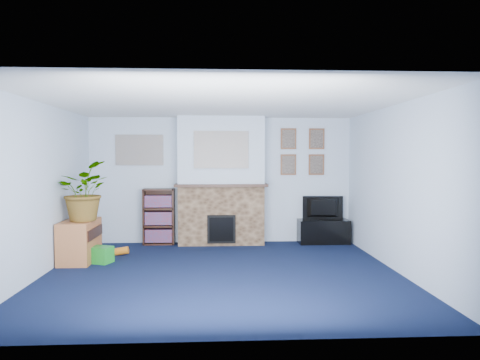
{
  "coord_description": "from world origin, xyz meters",
  "views": [
    {
      "loc": [
        -0.06,
        -5.98,
        1.64
      ],
      "look_at": [
        0.29,
        0.79,
        1.28
      ],
      "focal_mm": 32.0,
      "sensor_mm": 36.0,
      "label": 1
    }
  ],
  "objects": [
    {
      "name": "toy_tube",
      "position": [
        -1.7,
        1.2,
        0.07
      ],
      "size": [
        0.28,
        0.12,
        0.16
      ],
      "primitive_type": "cylinder",
      "rotation": [
        0.0,
        1.43,
        0.0
      ],
      "color": "orange",
      "rests_on": "ground"
    },
    {
      "name": "portrait_tr",
      "position": [
        1.85,
        2.23,
        2.0
      ],
      "size": [
        0.3,
        0.03,
        0.4
      ],
      "primitive_type": "cube",
      "color": "brown",
      "rests_on": "wall_back"
    },
    {
      "name": "television",
      "position": [
        1.95,
        2.05,
        0.67
      ],
      "size": [
        0.78,
        0.16,
        0.44
      ],
      "primitive_type": "imported",
      "rotation": [
        0.0,
        0.0,
        3.06
      ],
      "color": "black",
      "rests_on": "tv_stand"
    },
    {
      "name": "wall_front",
      "position": [
        0.0,
        -2.25,
        1.2
      ],
      "size": [
        5.0,
        0.04,
        2.4
      ],
      "primitive_type": "cube",
      "color": "silver",
      "rests_on": "ground"
    },
    {
      "name": "green_crate",
      "position": [
        -1.88,
        0.69,
        0.14
      ],
      "size": [
        0.39,
        0.35,
        0.25
      ],
      "primitive_type": "cube",
      "rotation": [
        0.0,
        0.0,
        -0.37
      ],
      "color": "#198C26",
      "rests_on": "ground"
    },
    {
      "name": "mantel_clock",
      "position": [
        0.01,
        2.0,
        1.22
      ],
      "size": [
        0.09,
        0.06,
        0.13
      ],
      "primitive_type": "cube",
      "color": "gold",
      "rests_on": "chimney_breast"
    },
    {
      "name": "mantel_candle",
      "position": [
        0.27,
        2.0,
        1.23
      ],
      "size": [
        0.04,
        0.04,
        0.14
      ],
      "primitive_type": "cylinder",
      "color": "#B2BFC6",
      "rests_on": "chimney_breast"
    },
    {
      "name": "portrait_bl",
      "position": [
        1.3,
        2.23,
        1.5
      ],
      "size": [
        0.3,
        0.03,
        0.4
      ],
      "primitive_type": "cube",
      "color": "brown",
      "rests_on": "wall_back"
    },
    {
      "name": "wall_right",
      "position": [
        2.5,
        0.0,
        1.2
      ],
      "size": [
        0.04,
        4.5,
        2.4
      ],
      "primitive_type": "cube",
      "color": "silver",
      "rests_on": "ground"
    },
    {
      "name": "potted_plant",
      "position": [
        -2.19,
        0.76,
        1.12
      ],
      "size": [
        1.03,
        1.08,
        0.93
      ],
      "primitive_type": "imported",
      "rotation": [
        0.0,
        0.0,
        2.05
      ],
      "color": "#26661E",
      "rests_on": "sideboard"
    },
    {
      "name": "floor",
      "position": [
        0.0,
        0.0,
        0.0
      ],
      "size": [
        5.0,
        4.5,
        0.01
      ],
      "primitive_type": "cube",
      "color": "black",
      "rests_on": "ground"
    },
    {
      "name": "tv_stand",
      "position": [
        1.95,
        2.03,
        0.23
      ],
      "size": [
        0.95,
        0.4,
        0.45
      ],
      "primitive_type": "cube",
      "color": "black",
      "rests_on": "ground"
    },
    {
      "name": "toy_ball",
      "position": [
        -1.82,
        0.86,
        0.09
      ],
      "size": [
        0.19,
        0.19,
        0.19
      ],
      "primitive_type": "sphere",
      "color": "orange",
      "rests_on": "ground"
    },
    {
      "name": "wall_left",
      "position": [
        -2.5,
        0.0,
        1.2
      ],
      "size": [
        0.04,
        4.5,
        2.4
      ],
      "primitive_type": "cube",
      "color": "silver",
      "rests_on": "ground"
    },
    {
      "name": "portrait_tl",
      "position": [
        1.3,
        2.23,
        2.0
      ],
      "size": [
        0.3,
        0.03,
        0.4
      ],
      "primitive_type": "cube",
      "color": "brown",
      "rests_on": "wall_back"
    },
    {
      "name": "portrait_br",
      "position": [
        1.85,
        2.23,
        1.5
      ],
      "size": [
        0.3,
        0.03,
        0.4
      ],
      "primitive_type": "cube",
      "color": "brown",
      "rests_on": "wall_back"
    },
    {
      "name": "mantel_teddy",
      "position": [
        -0.52,
        2.0,
        1.22
      ],
      "size": [
        0.12,
        0.12,
        0.12
      ],
      "primitive_type": "sphere",
      "color": "gray",
      "rests_on": "chimney_breast"
    },
    {
      "name": "bookshelf",
      "position": [
        -1.18,
        2.11,
        0.5
      ],
      "size": [
        0.58,
        0.28,
        1.05
      ],
      "color": "black",
      "rests_on": "ground"
    },
    {
      "name": "collage_left",
      "position": [
        -1.55,
        2.23,
        1.78
      ],
      "size": [
        0.9,
        0.03,
        0.58
      ],
      "primitive_type": "cube",
      "color": "gray",
      "rests_on": "wall_back"
    },
    {
      "name": "sideboard",
      "position": [
        -2.24,
        0.81,
        0.35
      ],
      "size": [
        0.47,
        0.84,
        0.65
      ],
      "primitive_type": "cube",
      "color": "#A86136",
      "rests_on": "ground"
    },
    {
      "name": "toy_block",
      "position": [
        -2.26,
        0.92,
        0.11
      ],
      "size": [
        0.23,
        0.23,
        0.24
      ],
      "primitive_type": "cube",
      "rotation": [
        0.0,
        0.0,
        -0.22
      ],
      "color": "red",
      "rests_on": "ground"
    },
    {
      "name": "ceiling",
      "position": [
        0.0,
        0.0,
        2.4
      ],
      "size": [
        5.0,
        4.5,
        0.01
      ],
      "primitive_type": "cube",
      "color": "white",
      "rests_on": "wall_back"
    },
    {
      "name": "collage_main",
      "position": [
        0.0,
        1.84,
        1.78
      ],
      "size": [
        1.0,
        0.03,
        0.68
      ],
      "primitive_type": "cube",
      "color": "gray",
      "rests_on": "chimney_breast"
    },
    {
      "name": "mantel_can",
      "position": [
        0.73,
        2.0,
        1.21
      ],
      "size": [
        0.06,
        0.06,
        0.12
      ],
      "primitive_type": "cylinder",
      "color": "red",
      "rests_on": "chimney_breast"
    },
    {
      "name": "chimney_breast",
      "position": [
        0.0,
        2.05,
        1.18
      ],
      "size": [
        1.72,
        0.5,
        2.4
      ],
      "color": "brown",
      "rests_on": "ground"
    },
    {
      "name": "wall_back",
      "position": [
        0.0,
        2.25,
        1.2
      ],
      "size": [
        5.0,
        0.04,
        2.4
      ],
      "primitive_type": "cube",
      "color": "silver",
      "rests_on": "ground"
    }
  ]
}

